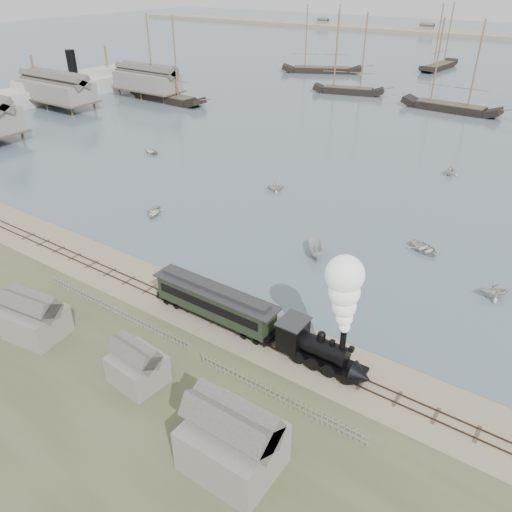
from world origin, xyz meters
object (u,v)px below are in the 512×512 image
Objects in this scene: steamship at (73,73)px; locomotive at (335,324)px; beached_dinghy at (201,292)px; passenger_coach at (215,302)px.

locomotive is at bearing -114.14° from steamship.
locomotive is 2.77× the size of beached_dinghy.
steamship reaches higher than locomotive.
beached_dinghy is (-15.96, 2.33, -4.39)m from locomotive.
steamship is (-87.23, 53.14, 5.27)m from beached_dinghy.
locomotive is 16.72m from beached_dinghy.
steamship is at bearing 76.74° from beached_dinghy.
passenger_coach is 106.59m from steamship.
locomotive is 0.78× the size of passenger_coach.
passenger_coach is 3.54× the size of beached_dinghy.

